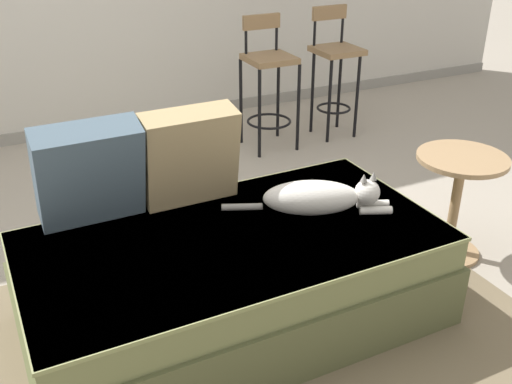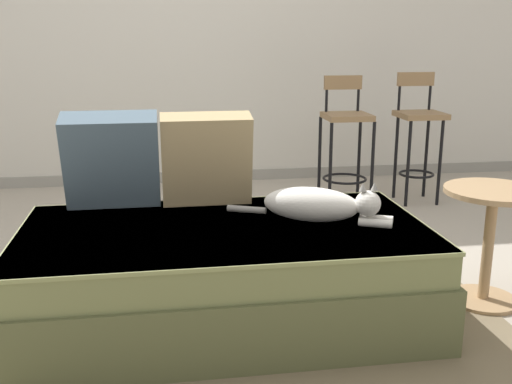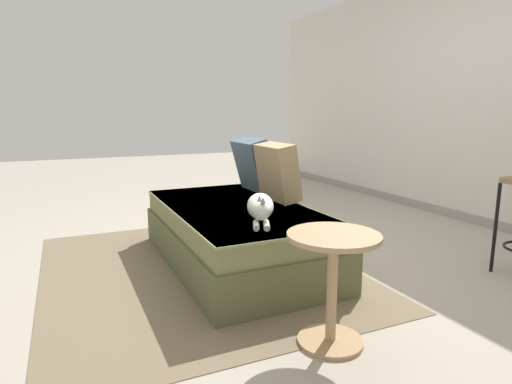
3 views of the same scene
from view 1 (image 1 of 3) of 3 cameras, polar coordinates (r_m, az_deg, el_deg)
name	(u,v)px [view 1 (image 1 of 3)]	position (r m, az deg, el deg)	size (l,w,h in m)	color
ground_plane	(202,273)	(3.01, -5.12, -7.71)	(16.00, 16.00, 0.00)	#A89E8E
wall_baseboard_trim	(100,125)	(4.90, -14.60, 6.17)	(8.00, 0.02, 0.09)	gray
area_rug	(266,362)	(2.50, 0.96, -15.87)	(2.44, 2.03, 0.01)	#75664C
couch	(235,278)	(2.58, -2.05, -8.21)	(1.76, 0.95, 0.44)	brown
throw_pillow_corner	(89,173)	(2.55, -15.61, 1.74)	(0.43, 0.26, 0.45)	#4C6070
throw_pillow_middle	(189,156)	(2.65, -6.40, 3.43)	(0.42, 0.22, 0.44)	tan
cat	(318,197)	(2.60, 5.97, -0.51)	(0.69, 0.38, 0.19)	white
bar_stool_near_window	(268,77)	(4.31, 1.19, 10.87)	(0.33, 0.33, 0.93)	black
bar_stool_by_doorway	(335,64)	(4.57, 7.54, 12.03)	(0.32, 0.32, 0.95)	black
side_table	(457,192)	(3.14, 18.61, 0.03)	(0.44, 0.44, 0.55)	tan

